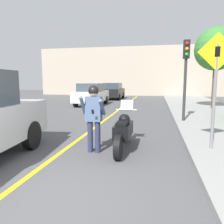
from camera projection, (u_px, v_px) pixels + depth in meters
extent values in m
plane|color=#4C4C4F|center=(39.00, 197.00, 3.47)|extent=(80.00, 80.00, 0.00)
cube|color=yellow|center=(100.00, 124.00, 9.41)|extent=(0.12, 36.00, 0.01)
cube|color=#B2A38E|center=(143.00, 71.00, 28.26)|extent=(28.00, 1.20, 6.26)
cylinder|color=black|center=(118.00, 147.00, 5.08)|extent=(0.14, 0.60, 0.60)
cylinder|color=black|center=(127.00, 132.00, 6.65)|extent=(0.14, 0.60, 0.60)
cube|color=black|center=(123.00, 130.00, 5.83)|extent=(0.40, 1.11, 0.36)
sphere|color=black|center=(124.00, 120.00, 5.94)|extent=(0.32, 0.32, 0.32)
cube|color=black|center=(122.00, 124.00, 5.56)|extent=(0.28, 0.48, 0.10)
cylinder|color=silver|center=(126.00, 110.00, 6.30)|extent=(0.62, 0.03, 0.03)
cube|color=silver|center=(127.00, 105.00, 6.36)|extent=(0.36, 0.12, 0.31)
cylinder|color=#282D4C|center=(90.00, 137.00, 5.64)|extent=(0.14, 0.14, 0.82)
cylinder|color=#282D4C|center=(98.00, 137.00, 5.60)|extent=(0.14, 0.14, 0.82)
cube|color=slate|center=(94.00, 109.00, 5.52)|extent=(0.40, 0.22, 0.63)
cylinder|color=slate|center=(83.00, 106.00, 5.46)|extent=(0.09, 0.38, 0.49)
cylinder|color=slate|center=(102.00, 107.00, 5.34)|extent=(0.09, 0.44, 0.44)
sphere|color=tan|center=(93.00, 93.00, 5.46)|extent=(0.23, 0.23, 0.23)
sphere|color=black|center=(93.00, 91.00, 5.45)|extent=(0.27, 0.27, 0.27)
cube|color=black|center=(93.00, 112.00, 5.24)|extent=(0.06, 0.05, 0.11)
cylinder|color=black|center=(32.00, 135.00, 5.90)|extent=(0.29, 0.78, 0.76)
cylinder|color=slate|center=(214.00, 98.00, 5.40)|extent=(0.08, 0.08, 2.60)
cube|color=yellow|center=(217.00, 52.00, 5.23)|extent=(0.91, 0.02, 0.91)
cube|color=black|center=(218.00, 52.00, 5.22)|extent=(0.12, 0.01, 0.24)
cylinder|color=#2D2D30|center=(185.00, 81.00, 9.33)|extent=(0.12, 0.12, 3.41)
cube|color=black|center=(187.00, 49.00, 9.13)|extent=(0.26, 0.22, 0.76)
sphere|color=red|center=(187.00, 43.00, 8.98)|extent=(0.14, 0.14, 0.14)
sphere|color=gold|center=(187.00, 49.00, 9.01)|extent=(0.14, 0.14, 0.14)
sphere|color=green|center=(187.00, 54.00, 9.04)|extent=(0.14, 0.14, 0.14)
cylinder|color=brown|center=(214.00, 87.00, 13.73)|extent=(0.24, 0.24, 2.75)
sphere|color=#387A33|center=(216.00, 49.00, 13.41)|extent=(2.62, 2.62, 2.62)
cylinder|color=black|center=(87.00, 99.00, 18.35)|extent=(0.22, 0.64, 0.64)
cylinder|color=black|center=(106.00, 100.00, 18.02)|extent=(0.22, 0.64, 0.64)
cylinder|color=black|center=(76.00, 102.00, 15.83)|extent=(0.22, 0.64, 0.64)
cylinder|color=black|center=(98.00, 103.00, 15.50)|extent=(0.22, 0.64, 0.64)
cube|color=white|center=(92.00, 96.00, 16.87)|extent=(1.80, 4.20, 0.76)
cube|color=#38424C|center=(91.00, 87.00, 16.62)|extent=(1.58, 2.18, 0.60)
cylinder|color=black|center=(108.00, 95.00, 24.14)|extent=(0.22, 0.64, 0.64)
cylinder|color=black|center=(123.00, 95.00, 23.81)|extent=(0.22, 0.64, 0.64)
cylinder|color=black|center=(102.00, 97.00, 21.61)|extent=(0.22, 0.64, 0.64)
cylinder|color=black|center=(119.00, 97.00, 21.28)|extent=(0.22, 0.64, 0.64)
cube|color=black|center=(113.00, 92.00, 22.66)|extent=(1.80, 4.20, 0.76)
cube|color=#38424C|center=(113.00, 86.00, 22.40)|extent=(1.58, 2.18, 0.60)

